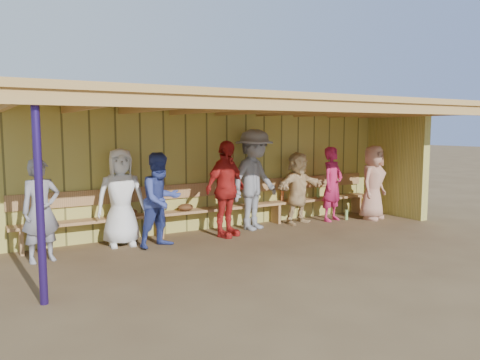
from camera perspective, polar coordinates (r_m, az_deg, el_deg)
name	(u,v)px	position (r m, az deg, el deg)	size (l,w,h in m)	color
ground	(250,240)	(8.38, 1.22, -7.38)	(90.00, 90.00, 0.00)	brown
player_a	(41,211)	(7.53, -23.10, -3.44)	(0.56, 0.37, 1.55)	gray
player_b	(121,197)	(8.14, -14.31, -2.04)	(0.81, 0.53, 1.66)	white
player_c	(161,200)	(7.92, -9.63, -2.41)	(0.77, 0.60, 1.59)	#344391
player_d	(226,189)	(8.55, -1.76, -1.09)	(1.04, 0.43, 1.77)	red
player_e	(254,180)	(9.15, 1.76, 0.03)	(1.27, 0.73, 1.97)	gray
player_f	(298,188)	(9.83, 7.06, -0.94)	(1.39, 0.44, 1.50)	#DFB87D
player_g	(332,184)	(10.22, 11.20, -0.49)	(0.58, 0.38, 1.59)	#BC1E4F
player_h	(373,182)	(10.61, 15.89, -0.29)	(0.79, 0.51, 1.62)	tan
dugout_structure	(249,144)	(8.94, 1.06, 4.45)	(8.80, 3.20, 2.50)	tan
bench	(220,203)	(9.23, -2.41, -2.78)	(7.60, 0.34, 0.93)	#B3814C
dugout_equipment	(194,208)	(8.84, -5.65, -3.45)	(5.83, 0.62, 0.80)	gold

